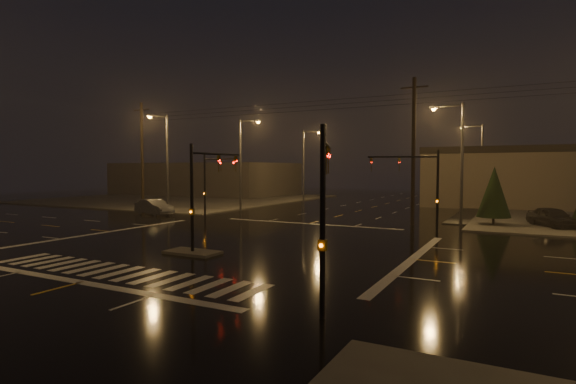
# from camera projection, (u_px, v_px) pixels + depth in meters

# --- Properties ---
(ground) EXTENTS (140.00, 140.00, 0.00)m
(ground) POSITION_uv_depth(u_px,v_px,m) (234.00, 243.00, 28.07)
(ground) COLOR black
(ground) RESTS_ON ground
(sidewalk_nw) EXTENTS (36.00, 36.00, 0.12)m
(sidewalk_nw) POSITION_uv_depth(u_px,v_px,m) (183.00, 199.00, 68.50)
(sidewalk_nw) COLOR #45433E
(sidewalk_nw) RESTS_ON ground
(median_island) EXTENTS (3.00, 1.60, 0.15)m
(median_island) POSITION_uv_depth(u_px,v_px,m) (192.00, 252.00, 24.53)
(median_island) COLOR #45433E
(median_island) RESTS_ON ground
(crosswalk) EXTENTS (15.00, 2.60, 0.01)m
(crosswalk) POSITION_uv_depth(u_px,v_px,m) (120.00, 272.00, 20.10)
(crosswalk) COLOR beige
(crosswalk) RESTS_ON ground
(stop_bar_near) EXTENTS (16.00, 0.50, 0.01)m
(stop_bar_near) POSITION_uv_depth(u_px,v_px,m) (81.00, 282.00, 18.33)
(stop_bar_near) COLOR beige
(stop_bar_near) RESTS_ON ground
(stop_bar_far) EXTENTS (16.00, 0.50, 0.01)m
(stop_bar_far) POSITION_uv_depth(u_px,v_px,m) (308.00, 224.00, 37.80)
(stop_bar_far) COLOR beige
(stop_bar_far) RESTS_ON ground
(commercial_block) EXTENTS (30.00, 18.00, 5.60)m
(commercial_block) POSITION_uv_depth(u_px,v_px,m) (206.00, 179.00, 81.29)
(commercial_block) COLOR #413B39
(commercial_block) RESTS_ON ground
(signal_mast_median) EXTENTS (0.25, 4.59, 6.00)m
(signal_mast_median) POSITION_uv_depth(u_px,v_px,m) (203.00, 185.00, 25.16)
(signal_mast_median) COLOR black
(signal_mast_median) RESTS_ON ground
(signal_mast_ne) EXTENTS (4.84, 1.86, 6.00)m
(signal_mast_ne) POSITION_uv_depth(u_px,v_px,m) (422.00, 180.00, 32.44)
(signal_mast_ne) COLOR black
(signal_mast_ne) RESTS_ON ground
(signal_mast_nw) EXTENTS (4.84, 1.86, 6.00)m
(signal_mast_nw) POSITION_uv_depth(u_px,v_px,m) (211.00, 178.00, 41.23)
(signal_mast_nw) COLOR black
(signal_mast_nw) RESTS_ON ground
(signal_mast_se) EXTENTS (1.55, 3.87, 6.00)m
(signal_mast_se) POSITION_uv_depth(u_px,v_px,m) (324.00, 198.00, 14.51)
(signal_mast_se) COLOR black
(signal_mast_se) RESTS_ON ground
(streetlight_1) EXTENTS (2.77, 0.32, 10.00)m
(streetlight_1) POSITION_uv_depth(u_px,v_px,m) (243.00, 158.00, 48.87)
(streetlight_1) COLOR #38383A
(streetlight_1) RESTS_ON ground
(streetlight_2) EXTENTS (2.77, 0.32, 10.00)m
(streetlight_2) POSITION_uv_depth(u_px,v_px,m) (306.00, 160.00, 63.03)
(streetlight_2) COLOR #38383A
(streetlight_2) RESTS_ON ground
(streetlight_3) EXTENTS (2.77, 0.32, 10.00)m
(streetlight_3) POSITION_uv_depth(u_px,v_px,m) (458.00, 154.00, 36.75)
(streetlight_3) COLOR #38383A
(streetlight_3) RESTS_ON ground
(streetlight_4) EXTENTS (2.77, 0.32, 10.00)m
(streetlight_4) POSITION_uv_depth(u_px,v_px,m) (479.00, 159.00, 54.45)
(streetlight_4) COLOR #38383A
(streetlight_4) RESTS_ON ground
(streetlight_5) EXTENTS (0.32, 2.77, 10.00)m
(streetlight_5) POSITION_uv_depth(u_px,v_px,m) (165.00, 157.00, 45.07)
(streetlight_5) COLOR #38383A
(streetlight_5) RESTS_ON ground
(utility_pole_0) EXTENTS (2.20, 0.32, 12.00)m
(utility_pole_0) POSITION_uv_depth(u_px,v_px,m) (142.00, 155.00, 50.32)
(utility_pole_0) COLOR black
(utility_pole_0) RESTS_ON ground
(utility_pole_1) EXTENTS (2.20, 0.32, 12.00)m
(utility_pole_1) POSITION_uv_depth(u_px,v_px,m) (413.00, 150.00, 36.43)
(utility_pole_1) COLOR black
(utility_pole_1) RESTS_ON ground
(conifer_0) EXTENTS (2.64, 2.64, 4.82)m
(conifer_0) POSITION_uv_depth(u_px,v_px,m) (494.00, 192.00, 36.42)
(conifer_0) COLOR black
(conifer_0) RESTS_ON ground
(car_parked) EXTENTS (4.07, 5.12, 1.63)m
(car_parked) POSITION_uv_depth(u_px,v_px,m) (553.00, 217.00, 35.19)
(car_parked) COLOR black
(car_parked) RESTS_ON ground
(car_crossing) EXTENTS (5.02, 2.71, 1.57)m
(car_crossing) POSITION_uv_depth(u_px,v_px,m) (154.00, 207.00, 45.01)
(car_crossing) COLOR #4F5156
(car_crossing) RESTS_ON ground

